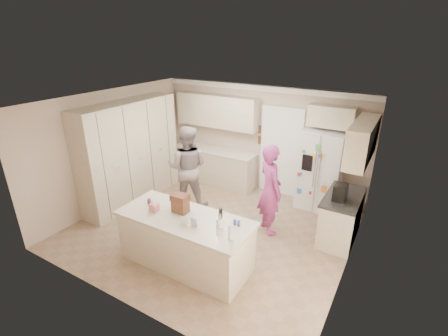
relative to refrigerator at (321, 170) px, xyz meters
The scene contains 41 objects.
floor 2.76m from the refrigerator, 127.41° to the right, with size 5.20×4.60×0.02m, color #90775B.
ceiling 3.11m from the refrigerator, 127.41° to the right, with size 5.20×4.60×0.02m, color white.
wall_back 1.65m from the refrigerator, behind, with size 5.20×0.02×2.60m, color #C7B099.
wall_front 4.67m from the refrigerator, 109.85° to the right, with size 5.20×0.02×2.60m, color #C7B099.
wall_left 4.69m from the refrigerator, 153.75° to the right, with size 0.02×4.60×2.60m, color #C7B099.
wall_right 2.34m from the refrigerator, 63.51° to the right, with size 0.02×4.60×2.60m, color #C7B099.
crown_back 2.28m from the refrigerator, behind, with size 5.20×0.08×0.12m, color white.
pantry_bank 4.31m from the refrigerator, 154.31° to the right, with size 0.60×2.60×2.35m, color #C3B398.
back_base_cab 2.77m from the refrigerator, behind, with size 2.20×0.60×0.88m, color #C3B398.
back_countertop 2.73m from the refrigerator, behind, with size 2.24×0.63×0.04m, color beige.
back_upper_cab 2.91m from the refrigerator, behind, with size 2.20×0.35×0.80m, color #C3B398.
doorway_opening 1.06m from the refrigerator, 168.29° to the left, with size 0.90×0.06×2.10m, color black.
doorway_casing 1.06m from the refrigerator, behind, with size 1.02×0.03×2.22m, color white.
wall_frame_upper 1.70m from the refrigerator, behind, with size 0.15×0.02×0.20m, color brown.
wall_frame_lower 1.62m from the refrigerator, behind, with size 0.15×0.02×0.20m, color brown.
refrigerator is the anchor object (origin of this frame).
fridge_seam 0.35m from the refrigerator, 90.00° to the right, with size 0.01×0.02×1.78m, color gray.
fridge_dispenser 0.49m from the refrigerator, 121.08° to the right, with size 0.22×0.03×0.35m, color black.
fridge_handle_l 0.40m from the refrigerator, 97.70° to the right, with size 0.02×0.02×0.85m, color silver.
fridge_handle_r 0.40m from the refrigerator, 82.30° to the right, with size 0.02×0.02×0.85m, color silver.
over_fridge_cab 1.20m from the refrigerator, 40.04° to the left, with size 0.95×0.35×0.45m, color #C3B398.
right_base_cab 1.37m from the refrigerator, 55.99° to the right, with size 0.60×1.20×0.88m, color #C3B398.
right_countertop 1.28m from the refrigerator, 56.36° to the right, with size 0.63×1.24×0.04m, color #2D2B28.
right_upper_cab 1.60m from the refrigerator, 45.73° to the right, with size 0.35×1.50×0.70m, color #C3B398.
coffee_maker 1.44m from the refrigerator, 62.13° to the right, with size 0.22×0.28×0.30m, color black.
island_base 3.48m from the refrigerator, 113.55° to the right, with size 2.20×0.90×0.88m, color #C3B398.
island_top 3.45m from the refrigerator, 113.55° to the right, with size 2.28×0.96×0.05m, color beige.
utensil_crock 3.20m from the refrigerator, 103.19° to the right, with size 0.13×0.13×0.15m, color white.
tissue_box 3.80m from the refrigerator, 120.58° to the right, with size 0.13×0.13×0.14m, color #D2736F.
tissue_plume 3.80m from the refrigerator, 120.58° to the right, with size 0.08×0.08×0.08m, color white.
dollhouse_body 3.43m from the refrigerator, 116.52° to the right, with size 0.26×0.18×0.22m, color brown.
dollhouse_roof 3.44m from the refrigerator, 116.52° to the right, with size 0.28×0.20×0.10m, color #592D1E.
jam_jar 3.80m from the refrigerator, 124.98° to the right, with size 0.07×0.07×0.09m, color #59263F.
greeting_card_a 3.59m from the refrigerator, 110.08° to the right, with size 0.12×0.01×0.16m, color white.
greeting_card_b 3.49m from the refrigerator, 108.04° to the right, with size 0.12×0.01×0.16m, color silver.
water_bottle 3.35m from the refrigerator, 97.39° to the right, with size 0.07×0.07×0.24m, color silver.
shaker_salt 3.00m from the refrigerator, 100.77° to the right, with size 0.05×0.05×0.09m, color #384598.
shaker_pepper 2.99m from the refrigerator, 99.45° to the right, with size 0.05×0.05×0.09m, color #384598.
teen_boy 2.96m from the refrigerator, 150.18° to the right, with size 0.92×0.72×1.89m, color #9B9492.
teen_girl 1.60m from the refrigerator, 111.13° to the right, with size 0.66×0.44×1.82m, color #AF3988.
fridge_magnets 0.36m from the refrigerator, 90.00° to the right, with size 0.76×0.02×1.44m, color tan, non-canonical shape.
Camera 1 is at (3.08, -4.72, 3.70)m, focal length 26.00 mm.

